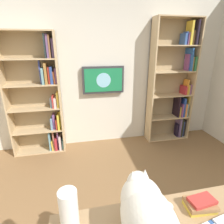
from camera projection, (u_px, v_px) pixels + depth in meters
wall_back at (105, 72)px, 3.27m from camera, size 4.52×0.06×2.70m
bookshelf_left at (176, 85)px, 3.46m from camera, size 0.84×0.28×2.25m
bookshelf_right at (40, 98)px, 3.03m from camera, size 0.85×0.28×2.01m
wall_mounted_tv at (103, 80)px, 3.23m from camera, size 0.74×0.07×0.47m
cat at (146, 216)px, 0.98m from camera, size 0.28×0.66×0.36m
paper_towel_roll at (69, 210)px, 1.06m from camera, size 0.11×0.11×0.27m
coffee_mug at (166, 212)px, 1.16m from camera, size 0.08×0.08×0.10m
desk_book_stack at (200, 204)px, 1.23m from camera, size 0.20×0.15×0.08m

